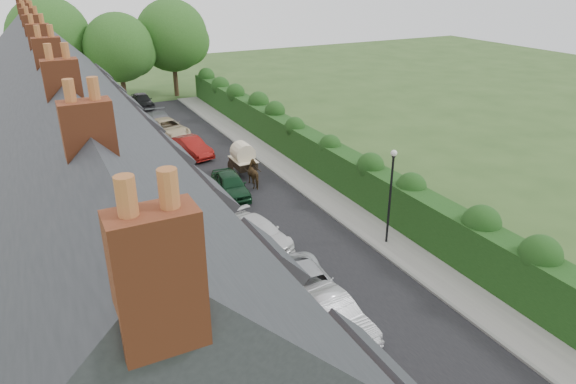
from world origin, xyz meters
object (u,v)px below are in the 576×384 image
Objects in this scene: car_red at (191,147)px; car_green at (230,185)px; horse at (255,174)px; car_white at (259,233)px; car_black at (142,100)px; lamppost at (391,185)px; car_beige at (167,128)px; car_silver_b at (308,288)px; horse_cart at (243,157)px; car_grey at (160,122)px; car_silver_a at (333,314)px.

car_green is at bearing -103.62° from car_red.
car_green is at bearing 23.27° from horse.
car_green is 0.99× the size of car_red.
car_green is at bearing 70.97° from car_white.
car_white is 1.04× the size of car_black.
car_beige is (-5.34, 23.37, -2.55)m from lamppost.
car_beige is (0.77, 25.97, 0.03)m from car_silver_b.
lamppost reaches higher than horse_cart.
horse is 2.12m from horse_cart.
horse_cart is at bearing -87.58° from horse.
car_grey is at bearing 93.68° from car_silver_b.
horse is at bearing 71.04° from car_silver_a.
car_silver_b is at bearing -101.97° from horse_cart.
car_grey is 8.97m from car_black.
car_red is (1.12, 22.35, 0.02)m from car_silver_a.
lamppost reaches higher than car_grey.
car_grey is (-5.38, 25.40, -2.53)m from lamppost.
car_silver_b reaches higher than car_silver_a.
horse is at bearing 56.78° from car_white.
horse is (3.16, 14.83, 0.09)m from car_silver_a.
car_silver_a is at bearing -100.61° from horse_cart.
car_beige is (0.56, 20.37, 0.10)m from car_white.
horse_cart is at bearing 103.55° from lamppost.
car_beige reaches higher than car_white.
car_white is (0.23, 7.60, -0.06)m from car_silver_a.
horse is (2.42, -15.17, 0.04)m from car_grey.
car_grey reaches higher than car_silver_b.
car_green reaches higher than car_silver_a.
horse is 0.58× the size of horse_cart.
horse reaches higher than car_red.
horse reaches higher than car_beige.
car_black is 22.18m from horse_cart.
car_grey is at bearing -93.96° from car_black.
car_silver_b is 2.75× the size of horse.
car_beige is 2.84× the size of horse.
horse is at bearing -76.98° from car_grey.
lamppost reaches higher than car_beige.
horse_cart is (2.04, 2.83, 0.61)m from car_green.
lamppost is at bearing -56.60° from car_green.
car_black is at bearing 91.48° from car_grey.
car_white is 2.36× the size of horse.
lamppost reaches higher than car_silver_b.
car_beige is (-0.34, 5.62, 0.02)m from car_red.
car_black is (0.90, 31.36, 0.08)m from car_white.
car_grey is at bearing 96.91° from car_green.
car_grey is (0.51, 22.40, 0.11)m from car_white.
lamppost reaches higher than car_silver_a.
car_white is at bearing 81.38° from car_silver_a.
car_red reaches higher than car_white.
car_black is (-5.00, 34.36, -2.56)m from lamppost.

